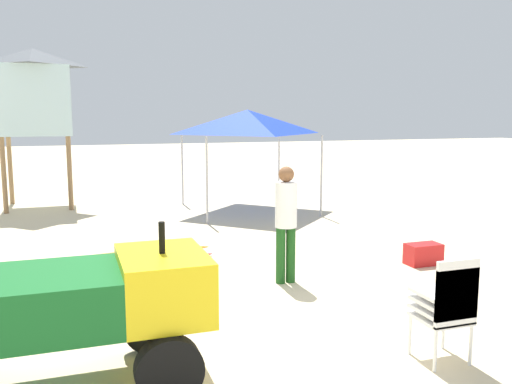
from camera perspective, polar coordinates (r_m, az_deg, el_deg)
ground at (r=6.38m, az=5.29°, el=-14.85°), size 80.00×80.00×0.00m
utility_cart at (r=5.26m, az=-18.57°, el=-11.20°), size 2.55×1.28×1.50m
stacked_plastic_chairs at (r=5.81m, az=19.52°, el=-10.79°), size 0.48×0.48×1.11m
surfboard_pile at (r=9.15m, az=-11.89°, el=-6.80°), size 2.57×0.83×0.32m
lifeguard_near_center at (r=7.98m, az=3.17°, el=-2.57°), size 0.32×0.32×1.74m
popup_canopy at (r=14.00m, az=-0.91°, el=7.38°), size 2.91×2.91×2.60m
lifeguard_tower at (r=15.61m, az=-22.24°, el=9.69°), size 1.98×1.98×4.18m
cooler_box at (r=9.53m, az=17.16°, el=-6.25°), size 0.58×0.33×0.35m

